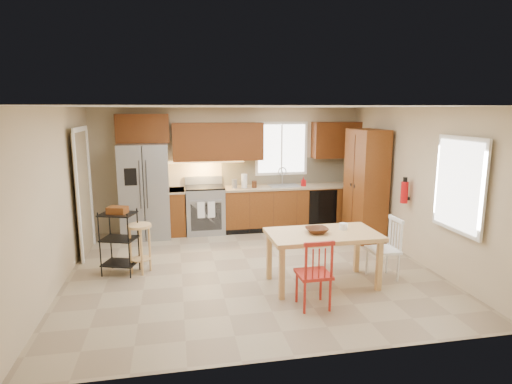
{
  "coord_description": "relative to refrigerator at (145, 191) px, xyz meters",
  "views": [
    {
      "loc": [
        -1.13,
        -6.25,
        2.47
      ],
      "look_at": [
        0.15,
        0.4,
        1.15
      ],
      "focal_mm": 30.0,
      "sensor_mm": 36.0,
      "label": 1
    }
  ],
  "objects": [
    {
      "name": "backsplash",
      "position": [
        2.99,
        0.36,
        0.27
      ],
      "size": [
        2.92,
        0.03,
        0.55
      ],
      "primitive_type": "cube",
      "color": "beige",
      "rests_on": "wall_back"
    },
    {
      "name": "dishwasher",
      "position": [
        3.55,
        -0.22,
        -0.46
      ],
      "size": [
        0.6,
        0.02,
        0.78
      ],
      "primitive_type": "cube",
      "color": "black",
      "rests_on": "floor"
    },
    {
      "name": "chair_white",
      "position": [
        3.54,
        -2.84,
        -0.46
      ],
      "size": [
        0.43,
        0.43,
        0.91
      ],
      "primitive_type": null,
      "rotation": [
        0.0,
        0.0,
        1.59
      ],
      "color": "white",
      "rests_on": "floor"
    },
    {
      "name": "upper_left_block",
      "position": [
        1.45,
        0.2,
        0.92
      ],
      "size": [
        1.8,
        0.35,
        0.75
      ],
      "primitive_type": "cube",
      "color": "#562B0E",
      "rests_on": "wall_back"
    },
    {
      "name": "table_jar",
      "position": [
        2.93,
        -2.8,
        -0.12
      ],
      "size": [
        0.11,
        0.11,
        0.13
      ],
      "primitive_type": "cylinder",
      "rotation": [
        0.0,
        0.0,
        0.02
      ],
      "color": "white",
      "rests_on": "dining_table"
    },
    {
      "name": "dining_table",
      "position": [
        2.59,
        -2.89,
        -0.53
      ],
      "size": [
        1.56,
        0.89,
        0.75
      ],
      "primitive_type": null,
      "rotation": [
        0.0,
        0.0,
        0.02
      ],
      "color": "#DCB36E",
      "rests_on": "floor"
    },
    {
      "name": "upper_over_fridge",
      "position": [
        0.0,
        0.2,
        1.19
      ],
      "size": [
        1.0,
        0.35,
        0.55
      ],
      "primitive_type": "cube",
      "color": "#562B0E",
      "rests_on": "wall_back"
    },
    {
      "name": "bar_stool",
      "position": [
        0.02,
        -1.93,
        -0.53
      ],
      "size": [
        0.46,
        0.46,
        0.76
      ],
      "primitive_type": null,
      "rotation": [
        0.0,
        0.0,
        -0.31
      ],
      "color": "#DCB36E",
      "rests_on": "floor"
    },
    {
      "name": "wall_left",
      "position": [
        -1.05,
        -2.12,
        0.34
      ],
      "size": [
        0.02,
        5.0,
        2.5
      ],
      "primitive_type": "cube",
      "color": "#CCB793",
      "rests_on": "ground"
    },
    {
      "name": "ceiling",
      "position": [
        1.7,
        -2.12,
        1.59
      ],
      "size": [
        5.5,
        5.0,
        0.02
      ],
      "primitive_type": "cube",
      "color": "silver",
      "rests_on": "ground"
    },
    {
      "name": "window_back",
      "position": [
        2.8,
        0.35,
        0.74
      ],
      "size": [
        1.12,
        0.04,
        1.12
      ],
      "primitive_type": "cube",
      "color": "white",
      "rests_on": "wall_back"
    },
    {
      "name": "paper_towel",
      "position": [
        1.95,
        0.03,
        0.13
      ],
      "size": [
        0.12,
        0.12,
        0.28
      ],
      "primitive_type": "cylinder",
      "color": "white",
      "rests_on": "base_cabinet_run"
    },
    {
      "name": "table_bowl",
      "position": [
        2.49,
        -2.89,
        -0.15
      ],
      "size": [
        0.32,
        0.32,
        0.08
      ],
      "primitive_type": "imported",
      "rotation": [
        0.0,
        0.0,
        0.02
      ],
      "color": "#4B2714",
      "rests_on": "dining_table"
    },
    {
      "name": "wall_front",
      "position": [
        1.7,
        -4.62,
        0.34
      ],
      "size": [
        5.5,
        0.02,
        2.5
      ],
      "primitive_type": "cube",
      "color": "#CCB793",
      "rests_on": "ground"
    },
    {
      "name": "wall_right",
      "position": [
        4.45,
        -2.12,
        0.34
      ],
      "size": [
        0.02,
        5.0,
        2.5
      ],
      "primitive_type": "cube",
      "color": "#CCB793",
      "rests_on": "ground"
    },
    {
      "name": "base_cabinet_run",
      "position": [
        2.99,
        0.08,
        -0.46
      ],
      "size": [
        2.92,
        0.6,
        0.9
      ],
      "primitive_type": "cube",
      "color": "brown",
      "rests_on": "floor"
    },
    {
      "name": "soap_bottle",
      "position": [
        3.18,
        -0.02,
        0.09
      ],
      "size": [
        0.09,
        0.09,
        0.19
      ],
      "primitive_type": "imported",
      "color": "#B20C0F",
      "rests_on": "base_cabinet_run"
    },
    {
      "name": "canister_steel",
      "position": [
        1.75,
        0.03,
        0.08
      ],
      "size": [
        0.11,
        0.11,
        0.18
      ],
      "primitive_type": "cylinder",
      "color": "gray",
      "rests_on": "base_cabinet_run"
    },
    {
      "name": "doorway",
      "position": [
        -0.97,
        -0.82,
        0.14
      ],
      "size": [
        0.04,
        0.95,
        2.1
      ],
      "primitive_type": "cube",
      "color": "#8C7A59",
      "rests_on": "wall_left"
    },
    {
      "name": "fire_extinguisher",
      "position": [
        4.33,
        -1.98,
        0.19
      ],
      "size": [
        0.12,
        0.12,
        0.36
      ],
      "primitive_type": "cylinder",
      "color": "#B20C0F",
      "rests_on": "wall_right"
    },
    {
      "name": "pantry",
      "position": [
        4.13,
        -0.93,
        0.14
      ],
      "size": [
        0.5,
        0.95,
        2.1
      ],
      "primitive_type": "cube",
      "color": "brown",
      "rests_on": "floor"
    },
    {
      "name": "undercab_glow",
      "position": [
        1.15,
        0.17,
        0.52
      ],
      "size": [
        1.6,
        0.3,
        0.01
      ],
      "primitive_type": "cube",
      "color": "#FFBF66",
      "rests_on": "wall_back"
    },
    {
      "name": "chair_red",
      "position": [
        2.24,
        -3.54,
        -0.46
      ],
      "size": [
        0.43,
        0.43,
        0.91
      ],
      "primitive_type": null,
      "rotation": [
        0.0,
        0.0,
        0.02
      ],
      "color": "#AB231A",
      "rests_on": "floor"
    },
    {
      "name": "base_cabinet_narrow",
      "position": [
        0.6,
        0.08,
        -0.46
      ],
      "size": [
        0.3,
        0.6,
        0.9
      ],
      "primitive_type": "cube",
      "color": "brown",
      "rests_on": "floor"
    },
    {
      "name": "refrigerator",
      "position": [
        0.0,
        0.0,
        0.0
      ],
      "size": [
        0.92,
        0.75,
        1.82
      ],
      "primitive_type": "cube",
      "color": "gray",
      "rests_on": "floor"
    },
    {
      "name": "range_stove",
      "position": [
        1.15,
        0.06,
        -0.45
      ],
      "size": [
        0.76,
        0.63,
        0.92
      ],
      "primitive_type": "cube",
      "color": "gray",
      "rests_on": "floor"
    },
    {
      "name": "upper_right_block",
      "position": [
        3.95,
        0.2,
        0.92
      ],
      "size": [
        1.0,
        0.35,
        0.75
      ],
      "primitive_type": "cube",
      "color": "#562B0E",
      "rests_on": "wall_back"
    },
    {
      "name": "canister_wood",
      "position": [
        2.15,
        -0.0,
        0.06
      ],
      "size": [
        0.1,
        0.1,
        0.14
      ],
      "primitive_type": "cylinder",
      "color": "#4B2714",
      "rests_on": "base_cabinet_run"
    },
    {
      "name": "floor",
      "position": [
        1.7,
        -2.12,
        -0.91
      ],
      "size": [
        5.5,
        5.5,
        0.0
      ],
      "primitive_type": "plane",
      "color": "tan",
      "rests_on": "ground"
    },
    {
      "name": "window_right",
      "position": [
        4.38,
        -3.27,
        0.54
      ],
      "size": [
        0.04,
        1.02,
        1.32
      ],
      "primitive_type": "cube",
      "color": "white",
      "rests_on": "wall_right"
    },
    {
      "name": "sink",
      "position": [
        2.8,
        0.08,
        -0.05
      ],
      "size": [
        0.62,
        0.46,
        0.16
      ],
      "primitive_type": "cube",
      "color": "gray",
      "rests_on": "base_cabinet_run"
    },
    {
      "name": "utility_cart",
      "position": [
        -0.28,
        -1.91,
        -0.42
      ],
      "size": [
        0.59,
        0.52,
        0.99
      ],
      "primitive_type": null,
      "rotation": [
        0.0,
        0.0,
        -0.33
      ],
      "color": "black",
      "rests_on": "floor"
    },
    {
      "name": "wall_back",
      "position": [
        1.7,
        0.38,
        0.34
      ],
      "size": [
        5.5,
        0.02,
        2.5
      ],
      "primitive_type": "cube",
      "color": "#CCB793",
      "rests_on": "ground"
    }
  ]
}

